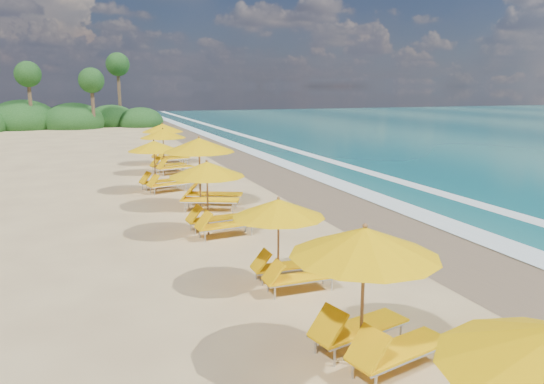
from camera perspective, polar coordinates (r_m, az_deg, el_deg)
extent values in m
plane|color=#D5BA7D|center=(16.15, 0.00, -4.17)|extent=(160.00, 160.00, 0.00)
cube|color=#7B6549|center=(17.88, 12.12, -2.86)|extent=(4.00, 160.00, 0.01)
cube|color=white|center=(18.71, 16.02, -2.34)|extent=(1.20, 160.00, 0.01)
cube|color=white|center=(20.60, 22.77, -1.57)|extent=(0.80, 160.00, 0.01)
cylinder|color=olive|center=(8.33, 9.94, -11.61)|extent=(0.06, 0.06, 2.26)
cone|color=#FFBC05|center=(8.01, 10.17, -5.42)|extent=(2.80, 2.80, 0.45)
sphere|color=olive|center=(7.94, 10.24, -3.68)|extent=(0.08, 0.08, 0.08)
cylinder|color=olive|center=(11.35, 0.70, -5.82)|extent=(0.05, 0.05, 1.98)
cone|color=#FFBC05|center=(11.13, 0.71, -1.78)|extent=(2.03, 2.03, 0.40)
sphere|color=olive|center=(11.08, 0.71, -0.67)|extent=(0.07, 0.07, 0.07)
cylinder|color=olive|center=(15.46, -7.12, -0.80)|extent=(0.05, 0.05, 2.19)
cone|color=#FFBC05|center=(15.29, -7.20, 2.53)|extent=(2.48, 2.48, 0.44)
sphere|color=olive|center=(15.25, -7.23, 3.43)|extent=(0.08, 0.08, 0.08)
cylinder|color=olive|center=(18.99, -7.97, 2.01)|extent=(0.06, 0.06, 2.53)
cone|color=#FFBC05|center=(18.85, -8.06, 5.16)|extent=(3.43, 3.43, 0.51)
sphere|color=olive|center=(18.82, -8.08, 6.02)|extent=(0.09, 0.09, 0.09)
cylinder|color=olive|center=(22.32, -12.79, 2.73)|extent=(0.05, 0.05, 2.13)
cone|color=#FFBC05|center=(22.20, -12.89, 4.99)|extent=(2.68, 2.68, 0.43)
sphere|color=olive|center=(22.18, -12.92, 5.60)|extent=(0.08, 0.08, 0.08)
cylinder|color=olive|center=(26.82, -11.86, 4.35)|extent=(0.06, 0.06, 2.25)
cone|color=#FFBC05|center=(26.72, -11.94, 6.34)|extent=(2.79, 2.79, 0.45)
sphere|color=olive|center=(26.70, -11.96, 6.88)|extent=(0.08, 0.08, 0.08)
cylinder|color=olive|center=(30.16, -11.91, 5.15)|extent=(0.06, 0.06, 2.28)
cone|color=#FFBC05|center=(30.08, -11.98, 6.94)|extent=(2.68, 2.68, 0.46)
sphere|color=olive|center=(30.06, -12.00, 7.42)|extent=(0.08, 0.08, 0.08)
ellipsoid|color=#163D14|center=(59.70, -21.01, 7.20)|extent=(6.40, 6.40, 4.16)
ellipsoid|color=#163D14|center=(60.95, -25.74, 6.97)|extent=(7.20, 7.20, 4.68)
ellipsoid|color=#163D14|center=(61.79, -17.26, 7.50)|extent=(5.60, 5.60, 3.64)
ellipsoid|color=#163D14|center=(60.05, -14.26, 7.50)|extent=(5.00, 5.00, 3.25)
cylinder|color=brown|center=(57.63, -19.15, 9.07)|extent=(0.36, 0.36, 5.00)
sphere|color=#163D14|center=(57.60, -19.31, 11.55)|extent=(2.60, 2.60, 2.60)
cylinder|color=brown|center=(58.78, -25.11, 8.95)|extent=(0.36, 0.36, 5.60)
sphere|color=#163D14|center=(58.77, -25.35, 11.67)|extent=(2.60, 2.60, 2.60)
cylinder|color=brown|center=(61.74, -16.48, 10.19)|extent=(0.36, 0.36, 6.80)
sphere|color=#163D14|center=(61.78, -16.66, 13.34)|extent=(2.60, 2.60, 2.60)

